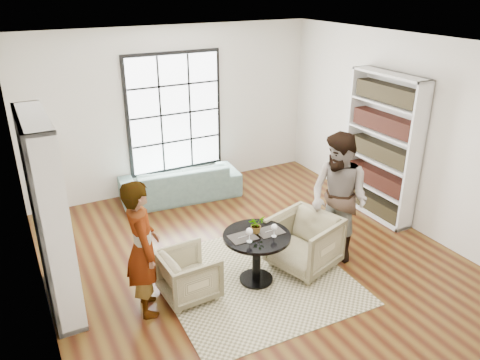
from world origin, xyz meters
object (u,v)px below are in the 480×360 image
armchair_left (189,275)px  armchair_right (304,242)px  wine_glass_right (274,228)px  sofa (180,182)px  wine_glass_left (249,232)px  person_left (143,248)px  pedestal_table (257,248)px  person_right (339,198)px  flower_centerpiece (256,224)px

armchair_left → armchair_right: size_ratio=0.82×
wine_glass_right → sofa: bearing=92.2°
armchair_left → wine_glass_left: 0.94m
wine_glass_right → armchair_left: bearing=166.6°
armchair_left → person_left: size_ratio=0.40×
pedestal_table → person_right: (1.30, -0.00, 0.42)m
person_left → wine_glass_right: (1.63, -0.26, -0.02)m
armchair_right → person_right: 0.78m
flower_centerpiece → person_left: bearing=177.7°
armchair_left → armchair_right: 1.67m
person_left → wine_glass_left: (1.29, -0.22, -0.01)m
wine_glass_left → person_left: bearing=170.1°
person_left → wine_glass_left: 1.31m
person_right → armchair_right: bearing=-103.5°
pedestal_table → sofa: bearing=88.9°
person_left → flower_centerpiece: (1.48, -0.06, -0.04)m
armchair_left → flower_centerpiece: 1.06m
wine_glass_left → wine_glass_right: wine_glass_left is taller
pedestal_table → sofa: (0.06, 2.91, -0.20)m
wine_glass_left → flower_centerpiece: size_ratio=0.85×
pedestal_table → flower_centerpiece: size_ratio=3.83×
pedestal_table → wine_glass_right: bearing=-38.3°
sofa → person_right: bearing=119.0°
pedestal_table → wine_glass_left: bearing=-148.4°
pedestal_table → wine_glass_left: 0.39m
armchair_left → flower_centerpiece: flower_centerpiece is taller
person_left → flower_centerpiece: size_ratio=7.45×
person_right → wine_glass_left: (-1.47, -0.10, -0.09)m
pedestal_table → wine_glass_left: (-0.17, -0.10, 0.33)m
person_left → wine_glass_right: 1.65m
armchair_left → wine_glass_right: wine_glass_right is taller
wine_glass_right → flower_centerpiece: 0.25m
armchair_left → armchair_right: armchair_right is taller
armchair_right → wine_glass_right: bearing=-94.6°
wine_glass_left → flower_centerpiece: 0.25m
armchair_right → pedestal_table: bearing=-107.8°
armchair_left → person_left: (-0.55, -0.00, 0.54)m
armchair_left → person_right: size_ratio=0.37×
person_right → sofa: bearing=-170.4°
sofa → wine_glass_right: 3.09m
pedestal_table → armchair_left: (-0.91, 0.12, -0.20)m
wine_glass_right → armchair_right: bearing=13.0°
person_right → flower_centerpiece: 1.28m
armchair_right → person_left: size_ratio=0.49×
armchair_left → flower_centerpiece: (0.93, -0.06, 0.51)m
armchair_right → wine_glass_right: size_ratio=4.71×
armchair_right → person_right: (0.55, -0.00, 0.55)m
sofa → armchair_left: same height
pedestal_table → armchair_right: bearing=-0.2°
sofa → person_right: person_right is taller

